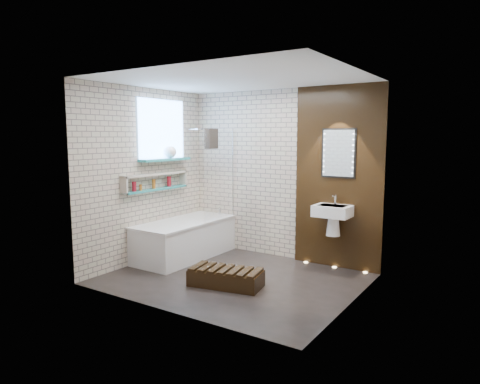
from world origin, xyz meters
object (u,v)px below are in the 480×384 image
Objects in this scene: bathtub at (185,239)px; washbasin at (333,215)px; led_mirror at (338,153)px; walnut_step at (226,278)px; bath_screen at (219,175)px.

washbasin is (2.17, 0.62, 0.50)m from bathtub.
led_mirror reaches higher than walnut_step.
bath_screen is 1.92m from walnut_step.
bathtub is 1.14m from bath_screen.
bath_screen is 1.89m from washbasin.
led_mirror is (0.00, 0.16, 0.86)m from washbasin.
bath_screen is 2.41× the size of washbasin.
bath_screen reaches higher than bathtub.
walnut_step is at bearing -119.63° from led_mirror.
walnut_step is at bearing -122.38° from washbasin.
bathtub is at bearing 150.08° from walnut_step.
washbasin is at bearing -90.00° from led_mirror.
bathtub reaches higher than walnut_step.
bath_screen is 1.89m from led_mirror.
bathtub is 2.32m from washbasin.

